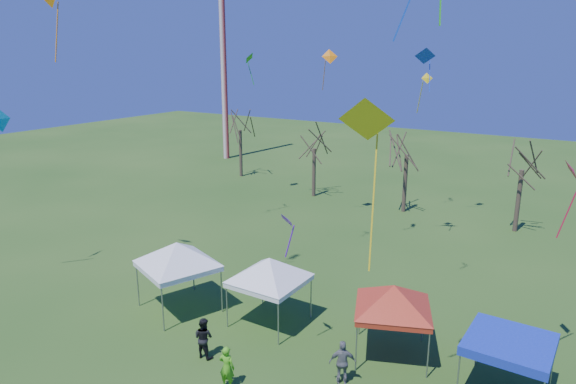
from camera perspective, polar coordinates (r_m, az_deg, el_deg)
name	(u,v)px	position (r m, az deg, el deg)	size (l,w,h in m)	color
ground	(250,379)	(21.43, -4.30, -20.00)	(140.00, 140.00, 0.00)	#264B18
radio_mast	(223,51)	(61.55, -7.21, 15.25)	(0.70, 0.70, 25.00)	silver
tree_0	(240,113)	(52.26, -5.38, 8.71)	(3.83, 3.83, 8.44)	#3D2D21
tree_1	(315,131)	(44.63, 2.96, 6.75)	(3.42, 3.42, 7.54)	#3D2D21
tree_2	(408,134)	(40.97, 13.19, 6.32)	(3.71, 3.71, 8.18)	#3D2D21
tree_3	(525,147)	(38.86, 24.82, 4.53)	(3.59, 3.59, 7.91)	#3D2D21
tent_white_west	(177,247)	(25.45, -12.26, -6.00)	(4.30, 4.30, 4.07)	gray
tent_white_mid	(269,262)	(23.74, -2.09, -7.83)	(4.29, 4.29, 3.79)	gray
tent_red	(394,290)	(21.73, 11.69, -10.62)	(3.91, 3.91, 3.70)	gray
tent_blue	(510,344)	(20.99, 23.40, -15.27)	(3.03, 3.03, 2.31)	gray
person_dark	(204,338)	(22.46, -9.36, -15.68)	(0.86, 0.67, 1.77)	black
person_grey	(343,362)	(20.78, 6.10, -18.31)	(1.05, 0.44, 1.79)	slate
person_green	(227,367)	(20.61, -6.81, -18.75)	(0.63, 0.41, 1.73)	#4CAF1C
kite_13	(330,57)	(36.75, 4.65, 14.75)	(1.25, 1.18, 2.85)	orange
kite_5	(367,120)	(12.85, 8.76, 7.87)	(1.60, 1.25, 4.53)	yellow
kite_1	(287,221)	(20.19, -0.06, -3.21)	(0.99, 0.90, 1.81)	#6519B1
kite_17	(572,172)	(21.15, 29.05, 1.93)	(0.85, 1.09, 2.94)	red
kite_14	(0,120)	(30.98, -29.39, 6.99)	(0.97, 1.40, 3.62)	#0DAFC5
kite_2	(249,58)	(43.73, -4.35, 14.61)	(0.91, 1.22, 2.71)	#1A9517
kite_11	(425,56)	(32.19, 15.00, 14.41)	(1.45, 1.27, 2.60)	blue
kite_22	(426,80)	(33.23, 15.13, 11.91)	(0.93, 0.89, 2.51)	yellow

